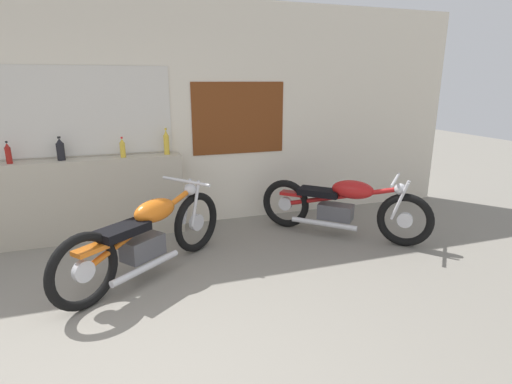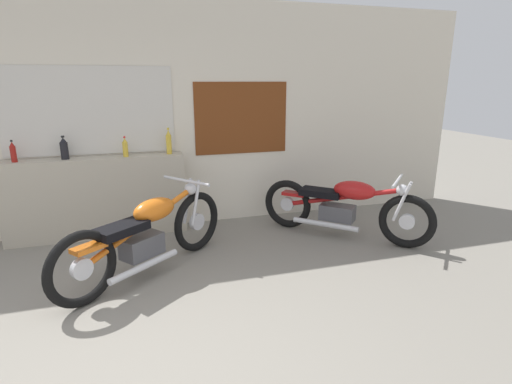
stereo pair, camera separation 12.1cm
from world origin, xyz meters
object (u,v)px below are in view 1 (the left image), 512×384
(bottle_left_center, at_px, (60,150))
(bottle_center, at_px, (123,148))
(motorcycle_orange, at_px, (148,235))
(motorcycle_red, at_px, (342,205))
(bottle_right_center, at_px, (166,143))
(bottle_leftmost, at_px, (8,154))

(bottle_left_center, relative_size, bottle_center, 1.12)
(bottle_center, height_order, motorcycle_orange, bottle_center)
(bottle_center, relative_size, motorcycle_red, 0.15)
(bottle_left_center, relative_size, bottle_right_center, 0.85)
(bottle_leftmost, height_order, bottle_left_center, bottle_left_center)
(bottle_leftmost, bearing_deg, motorcycle_red, -13.33)
(bottle_leftmost, xyz_separation_m, bottle_left_center, (0.51, 0.02, 0.01))
(bottle_center, bearing_deg, bottle_right_center, 4.72)
(bottle_leftmost, relative_size, bottle_center, 1.02)
(bottle_left_center, distance_m, motorcycle_orange, 1.60)
(motorcycle_red, bearing_deg, motorcycle_orange, -172.10)
(motorcycle_orange, xyz_separation_m, motorcycle_red, (2.29, 0.32, -0.02))
(bottle_leftmost, distance_m, bottle_center, 1.18)
(bottle_left_center, bearing_deg, bottle_center, -2.72)
(bottle_right_center, relative_size, motorcycle_orange, 0.19)
(bottle_left_center, distance_m, bottle_right_center, 1.17)
(bottle_right_center, bearing_deg, motorcycle_red, -24.65)
(bottle_center, bearing_deg, bottle_left_center, 177.28)
(bottle_left_center, xyz_separation_m, bottle_center, (0.66, -0.03, -0.01))
(bottle_center, xyz_separation_m, motorcycle_red, (2.45, -0.85, -0.69))
(bottle_leftmost, bearing_deg, bottle_left_center, 2.30)
(bottle_left_center, xyz_separation_m, motorcycle_red, (3.11, -0.88, -0.70))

